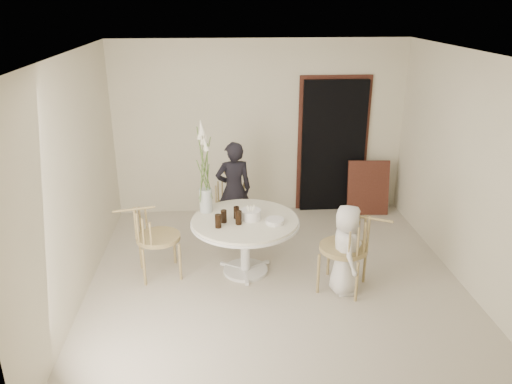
{
  "coord_description": "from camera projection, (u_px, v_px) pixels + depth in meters",
  "views": [
    {
      "loc": [
        -0.63,
        -5.27,
        3.24
      ],
      "look_at": [
        -0.21,
        0.3,
        1.06
      ],
      "focal_mm": 35.0,
      "sensor_mm": 36.0,
      "label": 1
    }
  ],
  "objects": [
    {
      "name": "chair_right",
      "position": [
        356.0,
        242.0,
        5.71
      ],
      "size": [
        0.72,
        0.7,
        0.98
      ],
      "rotation": [
        0.0,
        0.0,
        -2.05
      ],
      "color": "tan",
      "rests_on": "ground"
    },
    {
      "name": "birthday_cake",
      "position": [
        251.0,
        214.0,
        6.05
      ],
      "size": [
        0.25,
        0.25,
        0.17
      ],
      "rotation": [
        0.0,
        0.0,
        -0.24
      ],
      "color": "white",
      "rests_on": "table"
    },
    {
      "name": "chair_far",
      "position": [
        230.0,
        197.0,
        7.24
      ],
      "size": [
        0.54,
        0.57,
        0.84
      ],
      "rotation": [
        0.0,
        0.0,
        0.24
      ],
      "color": "tan",
      "rests_on": "ground"
    },
    {
      "name": "ground",
      "position": [
        275.0,
        281.0,
        6.12
      ],
      "size": [
        4.5,
        4.5,
        0.0
      ],
      "primitive_type": "plane",
      "color": "beige",
      "rests_on": "ground"
    },
    {
      "name": "door_trim",
      "position": [
        333.0,
        142.0,
        7.87
      ],
      "size": [
        1.12,
        0.03,
        2.22
      ],
      "primitive_type": "cube",
      "color": "#58281E",
      "rests_on": "ground"
    },
    {
      "name": "picture_frame",
      "position": [
        368.0,
        188.0,
        7.89
      ],
      "size": [
        0.66,
        0.24,
        0.87
      ],
      "primitive_type": "cube",
      "rotation": [
        -0.17,
        0.0,
        -0.07
      ],
      "color": "#58281E",
      "rests_on": "ground"
    },
    {
      "name": "cola_tumbler_d",
      "position": [
        236.0,
        213.0,
        6.06
      ],
      "size": [
        0.08,
        0.08,
        0.15
      ],
      "primitive_type": "cylinder",
      "rotation": [
        0.0,
        0.0,
        -0.16
      ],
      "color": "black",
      "rests_on": "table"
    },
    {
      "name": "room_shell",
      "position": [
        277.0,
        154.0,
        5.53
      ],
      "size": [
        4.5,
        4.5,
        4.5
      ],
      "color": "silver",
      "rests_on": "ground"
    },
    {
      "name": "cola_tumbler_c",
      "position": [
        224.0,
        216.0,
        5.95
      ],
      "size": [
        0.09,
        0.09,
        0.15
      ],
      "primitive_type": "cylinder",
      "rotation": [
        0.0,
        0.0,
        -0.39
      ],
      "color": "black",
      "rests_on": "table"
    },
    {
      "name": "boy",
      "position": [
        346.0,
        250.0,
        5.72
      ],
      "size": [
        0.38,
        0.55,
        1.09
      ],
      "primitive_type": "imported",
      "rotation": [
        0.0,
        0.0,
        1.51
      ],
      "color": "white",
      "rests_on": "ground"
    },
    {
      "name": "plate_stack",
      "position": [
        275.0,
        221.0,
        5.94
      ],
      "size": [
        0.23,
        0.23,
        0.06
      ],
      "primitive_type": "cylinder",
      "rotation": [
        0.0,
        0.0,
        -0.02
      ],
      "color": "white",
      "rests_on": "table"
    },
    {
      "name": "chair_left",
      "position": [
        147.0,
        231.0,
        6.03
      ],
      "size": [
        0.63,
        0.6,
        0.94
      ],
      "rotation": [
        0.0,
        0.0,
        1.81
      ],
      "color": "tan",
      "rests_on": "ground"
    },
    {
      "name": "girl",
      "position": [
        234.0,
        190.0,
        7.07
      ],
      "size": [
        0.56,
        0.41,
        1.4
      ],
      "primitive_type": "imported",
      "rotation": [
        0.0,
        0.0,
        3.3
      ],
      "color": "black",
      "rests_on": "ground"
    },
    {
      "name": "cola_tumbler_a",
      "position": [
        218.0,
        221.0,
        5.81
      ],
      "size": [
        0.1,
        0.1,
        0.16
      ],
      "primitive_type": "cylinder",
      "rotation": [
        0.0,
        0.0,
        0.41
      ],
      "color": "black",
      "rests_on": "table"
    },
    {
      "name": "cola_tumbler_b",
      "position": [
        239.0,
        218.0,
        5.9
      ],
      "size": [
        0.09,
        0.09,
        0.17
      ],
      "primitive_type": "cylinder",
      "rotation": [
        0.0,
        0.0,
        0.1
      ],
      "color": "black",
      "rests_on": "table"
    },
    {
      "name": "flower_vase",
      "position": [
        205.0,
        174.0,
        6.11
      ],
      "size": [
        0.16,
        0.16,
        1.19
      ],
      "rotation": [
        0.0,
        0.0,
        0.01
      ],
      "color": "#B7C1BC",
      "rests_on": "table"
    },
    {
      "name": "table",
      "position": [
        245.0,
        228.0,
        6.1
      ],
      "size": [
        1.33,
        1.33,
        0.73
      ],
      "color": "silver",
      "rests_on": "ground"
    },
    {
      "name": "doorway",
      "position": [
        333.0,
        147.0,
        7.85
      ],
      "size": [
        1.0,
        0.1,
        2.1
      ],
      "primitive_type": "cube",
      "color": "black",
      "rests_on": "ground"
    }
  ]
}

